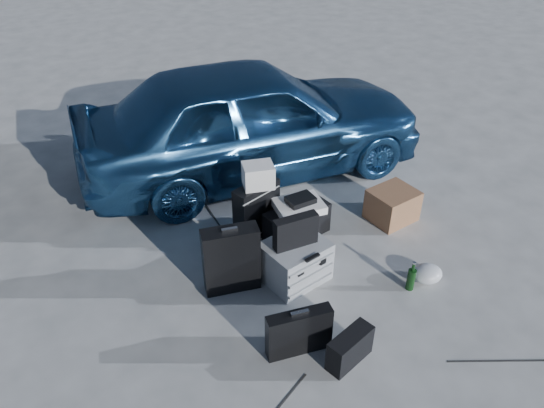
# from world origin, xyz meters

# --- Properties ---
(ground) EXTENTS (60.00, 60.00, 0.00)m
(ground) POSITION_xyz_m (0.00, 0.00, 0.00)
(ground) COLOR beige
(ground) RESTS_ON ground
(car) EXTENTS (4.00, 2.37, 1.28)m
(car) POSITION_xyz_m (0.63, 2.34, 0.64)
(car) COLOR #295B90
(car) RESTS_ON ground
(pelican_case) EXTENTS (0.53, 0.44, 0.37)m
(pelican_case) POSITION_xyz_m (-0.11, 0.62, 0.19)
(pelican_case) COLOR #9B9DA0
(pelican_case) RESTS_ON ground
(laptop_bag) EXTENTS (0.38, 0.16, 0.28)m
(laptop_bag) POSITION_xyz_m (-0.12, 0.61, 0.51)
(laptop_bag) COLOR black
(laptop_bag) RESTS_ON pelican_case
(briefcase) EXTENTS (0.49, 0.25, 0.38)m
(briefcase) POSITION_xyz_m (-0.57, -0.02, 0.19)
(briefcase) COLOR black
(briefcase) RESTS_ON ground
(suitcase_left) EXTENTS (0.49, 0.31, 0.60)m
(suitcase_left) POSITION_xyz_m (-0.60, 0.83, 0.30)
(suitcase_left) COLOR black
(suitcase_left) RESTS_ON ground
(suitcase_right) EXTENTS (0.48, 0.24, 0.55)m
(suitcase_right) POSITION_xyz_m (-0.01, 1.32, 0.27)
(suitcase_right) COLOR black
(suitcase_right) RESTS_ON ground
(white_carton) EXTENTS (0.33, 0.30, 0.22)m
(white_carton) POSITION_xyz_m (-0.00, 1.31, 0.66)
(white_carton) COLOR white
(white_carton) RESTS_ON suitcase_right
(duffel_bag) EXTENTS (0.63, 0.29, 0.31)m
(duffel_bag) POSITION_xyz_m (0.27, 1.07, 0.16)
(duffel_bag) COLOR black
(duffel_bag) RESTS_ON ground
(flat_box_white) EXTENTS (0.50, 0.43, 0.08)m
(flat_box_white) POSITION_xyz_m (0.28, 1.06, 0.35)
(flat_box_white) COLOR white
(flat_box_white) RESTS_ON duffel_bag
(flat_box_black) EXTENTS (0.27, 0.20, 0.05)m
(flat_box_black) POSITION_xyz_m (0.29, 1.06, 0.41)
(flat_box_black) COLOR black
(flat_box_black) RESTS_ON flat_box_white
(cardboard_box) EXTENTS (0.43, 0.38, 0.32)m
(cardboard_box) POSITION_xyz_m (1.21, 0.74, 0.16)
(cardboard_box) COLOR #9B6343
(cardboard_box) RESTS_ON ground
(plastic_bag) EXTENTS (0.33, 0.31, 0.15)m
(plastic_bag) POSITION_xyz_m (0.79, -0.07, 0.07)
(plastic_bag) COLOR silver
(plastic_bag) RESTS_ON ground
(messenger_bag) EXTENTS (0.39, 0.19, 0.26)m
(messenger_bag) POSITION_xyz_m (-0.33, -0.31, 0.13)
(messenger_bag) COLOR black
(messenger_bag) RESTS_ON ground
(green_bottle) EXTENTS (0.08, 0.08, 0.27)m
(green_bottle) POSITION_xyz_m (0.60, -0.06, 0.14)
(green_bottle) COLOR black
(green_bottle) RESTS_ON ground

